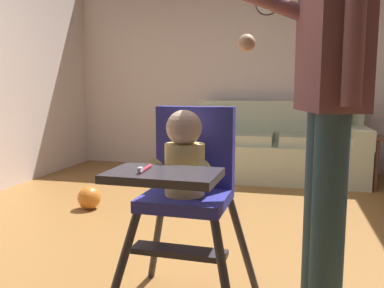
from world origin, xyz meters
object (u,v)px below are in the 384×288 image
high_chair (186,175)px  toy_ball (89,198)px  adult_standing (328,98)px  wall_clock (267,3)px  couch (277,149)px

high_chair → toy_ball: 1.86m
adult_standing → wall_clock: wall_clock is taller
wall_clock → adult_standing: bearing=-82.0°
couch → adult_standing: 2.90m
high_chair → toy_ball: high_chair is taller
toy_ball → wall_clock: size_ratio=0.66×
couch → adult_standing: bearing=5.8°
high_chair → toy_ball: (-1.19, 1.32, -0.53)m
high_chair → couch: bearing=176.1°
high_chair → adult_standing: adult_standing is taller
couch → toy_ball: couch is taller
adult_standing → toy_ball: 2.30m
adult_standing → couch: bearing=-97.2°
high_chair → adult_standing: size_ratio=0.55×
couch → high_chair: high_chair is taller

